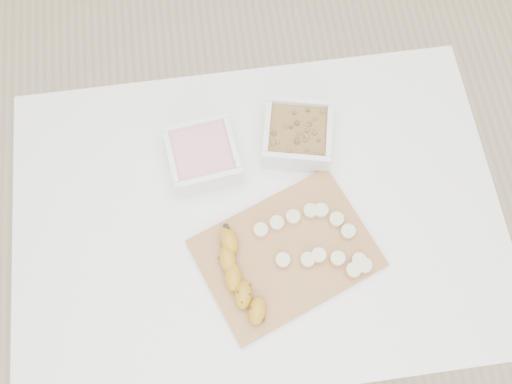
{
  "coord_description": "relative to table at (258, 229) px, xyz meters",
  "views": [
    {
      "loc": [
        -0.05,
        -0.36,
        1.86
      ],
      "look_at": [
        0.0,
        0.03,
        0.81
      ],
      "focal_mm": 40.0,
      "sensor_mm": 36.0,
      "label": 1
    }
  ],
  "objects": [
    {
      "name": "table",
      "position": [
        0.0,
        0.0,
        0.0
      ],
      "size": [
        1.0,
        0.7,
        0.75
      ],
      "color": "white",
      "rests_on": "ground"
    },
    {
      "name": "cutting_board",
      "position": [
        0.04,
        -0.09,
        0.1
      ],
      "size": [
        0.39,
        0.34,
        0.01
      ],
      "primitive_type": "cube",
      "rotation": [
        0.0,
        0.0,
        0.37
      ],
      "color": "#AB7C42",
      "rests_on": "table"
    },
    {
      "name": "bowl_granola",
      "position": [
        0.1,
        0.16,
        0.13
      ],
      "size": [
        0.17,
        0.17,
        0.07
      ],
      "color": "white",
      "rests_on": "table"
    },
    {
      "name": "ground",
      "position": [
        0.0,
        0.0,
        -0.65
      ],
      "size": [
        3.5,
        3.5,
        0.0
      ],
      "primitive_type": "plane",
      "color": "#C6AD89",
      "rests_on": "ground"
    },
    {
      "name": "bowl_yogurt",
      "position": [
        -0.1,
        0.13,
        0.13
      ],
      "size": [
        0.15,
        0.15,
        0.06
      ],
      "color": "white",
      "rests_on": "table"
    },
    {
      "name": "banana",
      "position": [
        -0.05,
        -0.13,
        0.13
      ],
      "size": [
        0.06,
        0.2,
        0.03
      ],
      "primitive_type": null,
      "rotation": [
        0.0,
        0.0,
        0.05
      ],
      "color": "#BB801B",
      "rests_on": "cutting_board"
    },
    {
      "name": "banana_slices",
      "position": [
        0.11,
        -0.08,
        0.12
      ],
      "size": [
        0.22,
        0.16,
        0.02
      ],
      "color": "beige",
      "rests_on": "cutting_board"
    }
  ]
}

